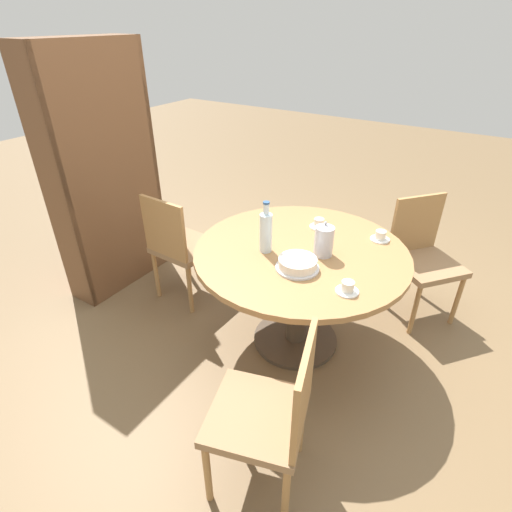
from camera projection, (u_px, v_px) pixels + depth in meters
name	position (u px, v px, depth m)	size (l,w,h in m)	color
ground_plane	(295.00, 340.00, 2.82)	(14.00, 14.00, 0.00)	brown
dining_table	(300.00, 271.00, 2.52)	(1.32, 1.32, 0.74)	#473828
chair_a	(180.00, 245.00, 3.02)	(0.43, 0.43, 0.89)	#A87A47
chair_b	(271.00, 413.00, 1.74)	(0.52, 0.52, 0.89)	#A87A47
chair_c	(422.00, 255.00, 2.88)	(0.59, 0.59, 0.89)	#A87A47
bookshelf	(106.00, 177.00, 3.03)	(0.85, 0.28, 1.86)	brown
coffee_pot	(324.00, 240.00, 2.34)	(0.11, 0.11, 0.22)	silver
water_bottle	(266.00, 231.00, 2.37)	(0.08, 0.08, 0.32)	silver
cake_main	(298.00, 264.00, 2.24)	(0.25, 0.25, 0.07)	silver
cup_a	(347.00, 288.00, 2.06)	(0.12, 0.12, 0.06)	white
cup_b	(380.00, 236.00, 2.54)	(0.12, 0.12, 0.06)	white
cup_c	(319.00, 224.00, 2.69)	(0.12, 0.12, 0.06)	white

